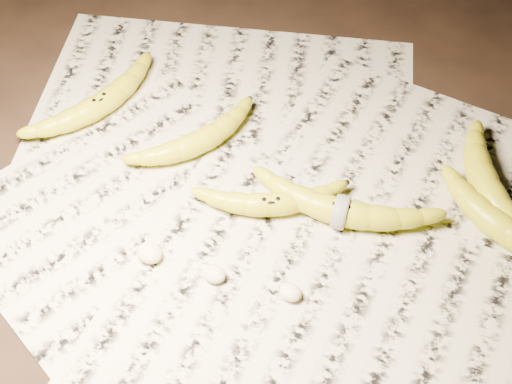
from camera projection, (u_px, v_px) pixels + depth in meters
The scene contains 12 objects.
ground at pixel (265, 213), 0.93m from camera, with size 3.00×3.00×0.00m, color black.
newspaper_patch at pixel (278, 221), 0.92m from camera, with size 0.90×0.70×0.01m, color beige.
banana_left_a at pixel (100, 103), 1.02m from camera, with size 0.20×0.06×0.04m, color gold, non-canonical shape.
banana_left_b at pixel (199, 140), 0.98m from camera, with size 0.17×0.05×0.03m, color gold, non-canonical shape.
banana_center at pixel (271, 203), 0.91m from camera, with size 0.17×0.05×0.03m, color gold, non-canonical shape.
banana_taped at pixel (341, 210), 0.90m from camera, with size 0.22×0.06×0.04m, color gold, non-canonical shape.
banana_upper_a at pixel (509, 230), 0.88m from camera, with size 0.20×0.06×0.04m, color gold, non-canonical shape.
banana_upper_b at pixel (488, 187), 0.92m from camera, with size 0.19×0.06×0.04m, color gold, non-canonical shape.
measuring_tape at pixel (341, 210), 0.90m from camera, with size 0.05×0.05×0.00m, color white.
flesh_chunk_a at pixel (149, 251), 0.87m from camera, with size 0.03×0.03×0.02m, color beige.
flesh_chunk_b at pixel (214, 272), 0.86m from camera, with size 0.03×0.02×0.02m, color beige.
flesh_chunk_c at pixel (291, 291), 0.84m from camera, with size 0.03×0.02×0.02m, color beige.
Camera 1 is at (0.26, -0.48, 0.75)m, focal length 50.00 mm.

